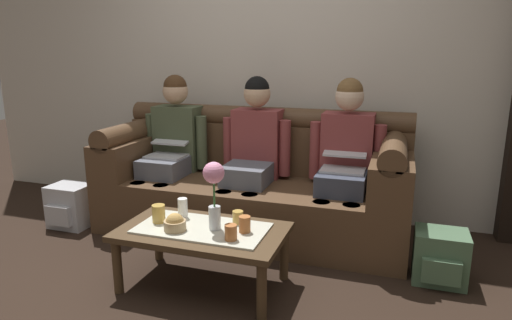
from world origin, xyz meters
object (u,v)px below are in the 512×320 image
backpack_left (70,206)px  cup_far_left (183,208)px  person_right (345,156)px  snack_bowl (175,223)px  backpack_right (440,257)px  person_left (172,144)px  couch (253,185)px  cup_near_left (159,214)px  cup_far_center (231,232)px  cup_far_right (238,217)px  flower_vase (214,185)px  coffee_table (202,236)px  cup_near_right (245,224)px  person_middle (253,149)px

backpack_left → cup_far_left: bearing=-18.7°
cup_far_left → backpack_left: (-1.26, 0.42, -0.27)m
person_right → snack_bowl: bearing=-128.8°
backpack_left → backpack_right: 2.82m
person_left → cup_far_left: 1.02m
cup_far_left → couch: bearing=77.8°
cup_far_left → backpack_left: cup_far_left is taller
cup_near_left → cup_far_center: bearing=-11.9°
cup_near_left → backpack_left: bearing=154.8°
cup_far_right → cup_far_center: bearing=-78.7°
flower_vase → backpack_right: bearing=21.4°
backpack_right → backpack_left: bearing=179.4°
coffee_table → cup_near_left: cup_near_left is taller
flower_vase → snack_bowl: size_ratio=3.13×
cup_near_right → cup_far_right: cup_near_right is taller
couch → cup_far_left: 0.88m
cup_far_left → coffee_table: bearing=-31.4°
backpack_left → person_left: bearing=30.2°
flower_vase → backpack_right: flower_vase is taller
couch → person_right: bearing=-0.4°
cup_near_right → backpack_left: size_ratio=0.27×
cup_near_left → backpack_right: 1.76m
flower_vase → cup_far_center: (0.15, -0.11, -0.23)m
person_middle → cup_far_center: (0.23, -1.08, -0.23)m
cup_near_right → backpack_right: 1.25m
cup_far_left → backpack_left: bearing=161.3°
person_left → cup_far_center: bearing=-48.8°
flower_vase → cup_near_left: size_ratio=3.73×
cup_far_left → snack_bowl: bearing=-75.4°
couch → coffee_table: size_ratio=2.39×
person_left → person_right: size_ratio=1.00×
person_left → cup_near_right: (0.98, -0.95, -0.23)m
flower_vase → backpack_left: flower_vase is taller
flower_vase → backpack_left: bearing=160.5°
couch → snack_bowl: couch is taller
person_left → person_middle: bearing=0.1°
couch → cup_near_left: size_ratio=21.73×
snack_bowl → backpack_left: snack_bowl is taller
cup_far_center → cup_far_left: cup_far_left is taller
couch → cup_near_right: bearing=-74.4°
snack_bowl → cup_near_left: 0.18m
person_left → cup_near_left: (0.43, -0.97, -0.22)m
flower_vase → cup_near_right: flower_vase is taller
cup_near_left → cup_near_right: (0.55, 0.02, -0.01)m
cup_near_right → cup_far_left: 0.46m
snack_bowl → cup_far_center: 0.36m
person_middle → cup_far_left: person_middle is taller
person_left → flower_vase: size_ratio=2.99×
person_right → snack_bowl: (-0.85, -1.05, -0.24)m
person_left → cup_far_left: bearing=-58.1°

